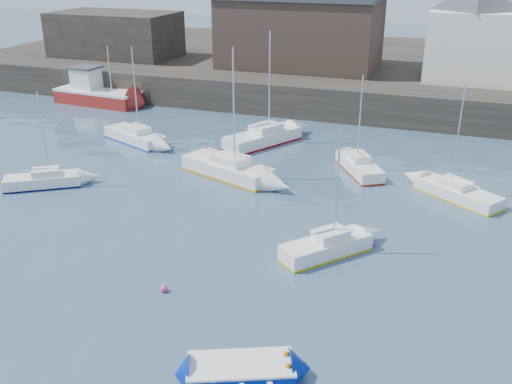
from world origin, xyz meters
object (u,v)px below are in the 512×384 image
(sailboat_b, at_px, (228,168))
(sailboat_c, at_px, (326,246))
(fishing_boat, at_px, (96,92))
(blue_dinghy, at_px, (241,370))
(buoy_near, at_px, (164,292))
(buoy_far, at_px, (218,170))
(buoy_mid, at_px, (371,246))
(sailboat_e, at_px, (135,136))
(sailboat_f, at_px, (359,166))
(sailboat_d, at_px, (457,192))
(sailboat_a, at_px, (43,180))
(sailboat_h, at_px, (263,137))

(sailboat_b, distance_m, sailboat_c, 12.31)
(sailboat_b, bearing_deg, fishing_boat, 144.72)
(blue_dinghy, xyz_separation_m, buoy_near, (-5.40, 4.22, -0.41))
(sailboat_c, height_order, buoy_far, sailboat_c)
(sailboat_c, bearing_deg, buoy_near, -136.80)
(buoy_mid, height_order, buoy_far, buoy_far)
(sailboat_b, distance_m, buoy_far, 1.59)
(sailboat_e, bearing_deg, sailboat_f, -2.16)
(sailboat_d, bearing_deg, buoy_far, -178.71)
(sailboat_a, distance_m, sailboat_b, 12.25)
(sailboat_e, bearing_deg, sailboat_c, -34.58)
(blue_dinghy, xyz_separation_m, buoy_far, (-9.23, 19.51, -0.41))
(sailboat_e, bearing_deg, buoy_far, -22.15)
(fishing_boat, xyz_separation_m, buoy_near, (22.84, -28.62, -1.14))
(buoy_far, bearing_deg, sailboat_h, 79.93)
(sailboat_b, distance_m, sailboat_d, 15.08)
(sailboat_c, xyz_separation_m, buoy_far, (-10.07, 9.43, -0.49))
(fishing_boat, bearing_deg, blue_dinghy, -49.32)
(sailboat_b, height_order, buoy_far, sailboat_b)
(sailboat_c, distance_m, sailboat_d, 11.54)
(sailboat_f, relative_size, buoy_far, 16.13)
(sailboat_c, relative_size, sailboat_d, 0.91)
(sailboat_a, xyz_separation_m, buoy_far, (9.63, 6.72, -0.44))
(sailboat_d, xyz_separation_m, sailboat_f, (-6.63, 2.54, 0.04))
(buoy_near, bearing_deg, sailboat_e, 123.84)
(buoy_far, bearing_deg, buoy_mid, -32.53)
(blue_dinghy, xyz_separation_m, fishing_boat, (-28.23, 32.84, 0.72))
(sailboat_b, height_order, buoy_near, sailboat_b)
(blue_dinghy, distance_m, sailboat_f, 22.41)
(sailboat_h, height_order, buoy_near, sailboat_h)
(sailboat_a, bearing_deg, sailboat_f, 26.62)
(buoy_mid, bearing_deg, buoy_far, 147.47)
(fishing_boat, bearing_deg, sailboat_b, -35.28)
(sailboat_e, distance_m, buoy_near, 22.73)
(blue_dinghy, bearing_deg, sailboat_c, 85.23)
(sailboat_c, height_order, sailboat_d, sailboat_d)
(sailboat_f, height_order, sailboat_h, sailboat_h)
(buoy_near, relative_size, buoy_mid, 0.90)
(sailboat_d, relative_size, buoy_far, 17.01)
(blue_dinghy, xyz_separation_m, sailboat_h, (-8.06, 26.07, 0.16))
(fishing_boat, xyz_separation_m, buoy_mid, (31.11, -21.05, -1.14))
(sailboat_a, bearing_deg, sailboat_e, 85.50)
(sailboat_h, xyz_separation_m, buoy_mid, (10.94, -14.28, -0.57))
(buoy_far, bearing_deg, fishing_boat, 144.95)
(sailboat_d, relative_size, buoy_mid, 18.68)
(buoy_mid, bearing_deg, sailboat_d, 63.24)
(sailboat_a, xyz_separation_m, buoy_mid, (21.74, -1.00, -0.44))
(buoy_near, distance_m, buoy_mid, 11.21)
(sailboat_a, relative_size, sailboat_h, 0.72)
(fishing_boat, height_order, buoy_mid, fishing_boat)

